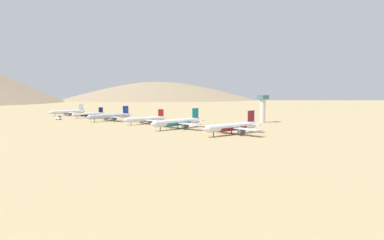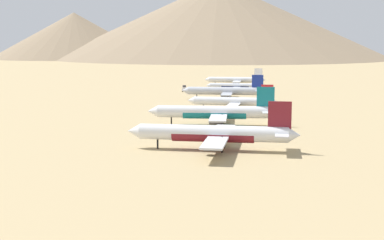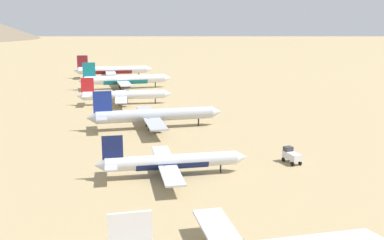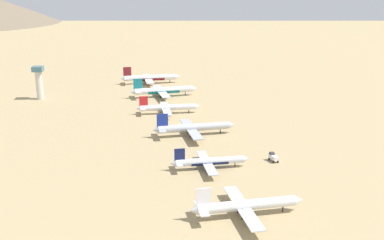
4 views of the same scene
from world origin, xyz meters
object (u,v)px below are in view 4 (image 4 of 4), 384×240
object	(u,v)px
parked_jet_0	(246,205)
parked_jet_4	(163,90)
parked_jet_1	(209,161)
parked_jet_5	(150,78)
parked_jet_3	(167,108)
service_truck	(273,157)
parked_jet_2	(193,128)
control_tower	(39,81)

from	to	relation	value
parked_jet_0	parked_jet_4	bearing A→B (deg)	99.27
parked_jet_1	parked_jet_5	bearing A→B (deg)	99.77
parked_jet_3	parked_jet_5	xyz separation A→B (m)	(-13.64, 91.42, 0.79)
service_truck	parked_jet_1	bearing A→B (deg)	-166.83
parked_jet_2	control_tower	size ratio (longest dim) A/B	1.94
parked_jet_0	service_truck	xyz separation A→B (m)	(21.74, 50.92, -2.01)
parked_jet_4	service_truck	distance (m)	138.60
parked_jet_2	parked_jet_5	world-z (taller)	parked_jet_5
parked_jet_0	parked_jet_5	world-z (taller)	parked_jet_5
parked_jet_0	parked_jet_1	size ratio (longest dim) A/B	1.18
control_tower	service_truck	bearing A→B (deg)	-42.59
parked_jet_3	parked_jet_4	size ratio (longest dim) A/B	0.83
parked_jet_4	control_tower	bearing A→B (deg)	-178.78
parked_jet_1	parked_jet_5	distance (m)	185.10
parked_jet_4	parked_jet_2	bearing A→B (deg)	-79.69
parked_jet_0	parked_jet_5	distance (m)	229.73
parked_jet_0	parked_jet_5	xyz separation A→B (m)	(-40.27, 226.17, 0.65)
parked_jet_3	control_tower	distance (m)	100.03
parked_jet_2	parked_jet_5	xyz separation A→B (m)	(-27.15, 135.70, 0.30)
parked_jet_4	parked_jet_5	world-z (taller)	parked_jet_5
parked_jet_0	parked_jet_3	world-z (taller)	parked_jet_0
parked_jet_0	parked_jet_2	size ratio (longest dim) A/B	0.92
parked_jet_2	parked_jet_4	bearing A→B (deg)	100.31
parked_jet_2	control_tower	world-z (taller)	control_tower
parked_jet_5	service_truck	world-z (taller)	parked_jet_5
parked_jet_1	parked_jet_5	size ratio (longest dim) A/B	0.72
parked_jet_3	control_tower	xyz separation A→B (m)	(-89.76, 43.13, 9.41)
parked_jet_0	control_tower	distance (m)	212.78
parked_jet_4	parked_jet_3	bearing A→B (deg)	-86.55
parked_jet_2	control_tower	distance (m)	135.60
parked_jet_3	service_truck	size ratio (longest dim) A/B	7.19
parked_jet_0	parked_jet_3	size ratio (longest dim) A/B	1.03
parked_jet_1	parked_jet_4	xyz separation A→B (m)	(-20.50, 135.97, 1.30)
parked_jet_0	service_truck	size ratio (longest dim) A/B	7.42
parked_jet_3	parked_jet_4	xyz separation A→B (m)	(-2.71, 44.98, 0.78)
service_truck	control_tower	size ratio (longest dim) A/B	0.24
parked_jet_1	parked_jet_5	world-z (taller)	parked_jet_5
parked_jet_5	parked_jet_3	bearing A→B (deg)	-81.52
parked_jet_5	control_tower	bearing A→B (deg)	-147.61
parked_jet_0	parked_jet_1	world-z (taller)	parked_jet_0
parked_jet_1	parked_jet_4	bearing A→B (deg)	98.57
parked_jet_3	parked_jet_5	size ratio (longest dim) A/B	0.82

